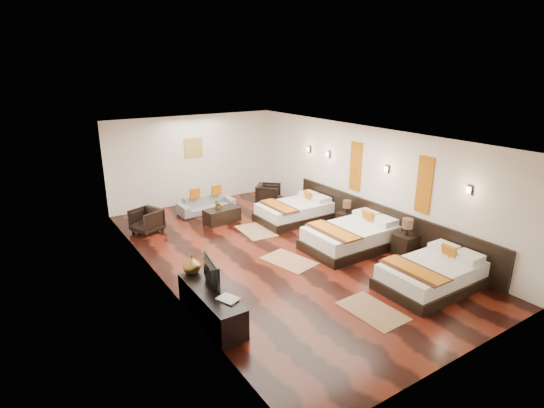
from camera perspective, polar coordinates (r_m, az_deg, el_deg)
floor at (r=10.26m, az=0.53°, el=-6.45°), size 5.50×9.50×0.01m
ceiling at (r=9.46m, az=0.58°, el=9.19°), size 5.50×9.50×0.01m
back_wall at (r=13.86m, az=-10.39°, el=5.82°), size 5.50×0.01×2.80m
left_wall at (r=8.64m, az=-14.86°, el=-1.87°), size 0.01×9.50×2.80m
right_wall at (r=11.46m, az=12.12°, el=3.19°), size 0.01×9.50×2.80m
headboard_panel at (r=11.19m, az=14.53°, el=-2.45°), size 0.08×6.60×0.90m
bed_near at (r=9.21m, az=20.60°, el=-8.80°), size 2.10×1.32×0.80m
bed_mid at (r=10.57m, az=10.65°, el=-4.29°), size 2.27×1.43×0.87m
bed_far at (r=12.27m, az=3.10°, el=-0.95°), size 2.09×1.31×0.80m
nightstand_a at (r=10.46m, az=17.39°, el=-4.94°), size 0.46×0.46×0.91m
nightstand_b at (r=11.75m, az=9.86°, el=-1.99°), size 0.41×0.41×0.82m
jute_mat_near at (r=8.19m, az=13.25°, el=-13.72°), size 0.79×1.22×0.01m
jute_mat_mid at (r=9.83m, az=2.27°, el=-7.57°), size 1.00×1.34×0.01m
jute_mat_far at (r=11.53m, az=-2.16°, el=-3.61°), size 0.83×1.25×0.01m
tv_console at (r=7.71m, az=-8.11°, el=-13.18°), size 0.50×1.80×0.55m
tv at (r=7.65m, az=-8.64°, el=-9.03°), size 0.24×0.85×0.48m
book at (r=7.19m, az=-6.55°, el=-12.91°), size 0.37×0.42×0.03m
figurine at (r=8.15m, az=-10.68°, el=-7.85°), size 0.36×0.36×0.37m
sofa at (r=13.10m, az=-8.75°, el=-0.01°), size 1.70×0.69×0.49m
armchair_left at (r=11.84m, az=-16.40°, el=-2.15°), size 0.91×0.90×0.64m
armchair_right at (r=13.66m, az=-0.48°, el=1.30°), size 1.01×1.01×0.66m
coffee_table at (r=12.21m, az=-6.69°, el=-1.50°), size 1.04×0.60×0.40m
table_plant at (r=12.15m, az=-7.21°, el=0.05°), size 0.30×0.28×0.28m
orange_panel_a at (r=10.17m, az=19.66°, el=2.42°), size 0.04×0.40×1.30m
orange_panel_b at (r=11.59m, az=11.11°, el=4.94°), size 0.04×0.40×1.30m
sconce_near at (r=9.52m, az=24.84°, el=1.71°), size 0.07×0.12×0.18m
sconce_mid at (r=10.79m, az=15.08°, el=4.53°), size 0.07×0.12×0.18m
sconce_far at (r=12.33m, az=7.52°, el=6.61°), size 0.07×0.12×0.18m
sconce_lounge at (r=13.02m, az=4.95°, el=7.30°), size 0.07×0.12×0.18m
gold_artwork at (r=13.76m, az=-10.45°, el=7.43°), size 0.60×0.04×0.60m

